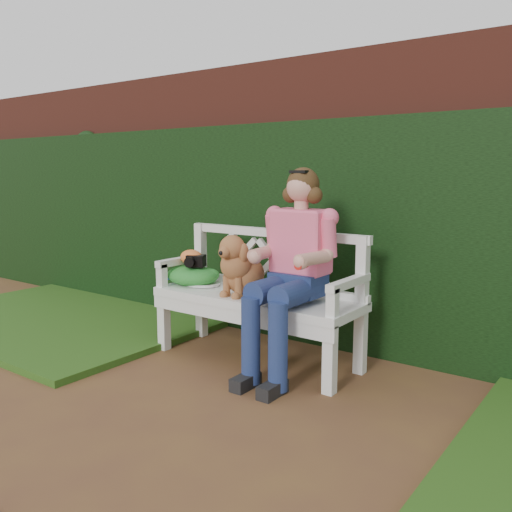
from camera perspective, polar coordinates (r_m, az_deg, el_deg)
The scene contains 11 objects.
ground at distance 2.93m, azimuth -6.03°, elevation -18.04°, with size 60.00×60.00×0.00m, color #563423.
brick_wall at distance 4.22m, azimuth 11.36°, elevation 5.65°, with size 10.00×0.30×2.20m, color maroon.
ivy_hedge at distance 4.05m, azimuth 9.94°, elevation 2.00°, with size 10.00×0.18×1.70m, color #123310.
grass_left at distance 5.20m, azimuth -19.20°, elevation -6.09°, with size 2.60×2.00×0.05m, color #1C4C0F.
garden_bench at distance 3.84m, azimuth 0.00°, elevation -7.54°, with size 1.58×0.60×0.48m, color white, non-canonical shape.
seated_woman at distance 3.54m, azimuth 4.31°, elevation -2.12°, with size 0.55×0.73×1.30m, color #D14061, non-canonical shape.
dog at distance 3.74m, azimuth -1.53°, elevation -0.83°, with size 0.29×0.39×0.43m, color #BB6537, non-canonical shape.
tennis_racket at distance 4.11m, azimuth -6.05°, elevation -2.82°, with size 0.57×0.24×0.03m, color white, non-canonical shape.
green_bag at distance 4.11m, azimuth -6.72°, elevation -2.00°, with size 0.43×0.33×0.15m, color #277435, non-canonical shape.
camera_item at distance 4.05m, azimuth -6.33°, elevation -0.50°, with size 0.13×0.10×0.09m, color black.
baseball_glove at distance 4.11m, azimuth -6.81°, elevation -0.15°, with size 0.19×0.14×0.12m, color orange.
Camera 1 is at (1.77, -1.93, 1.33)m, focal length 38.00 mm.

